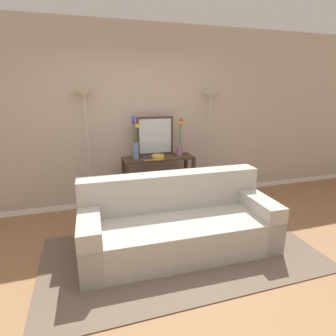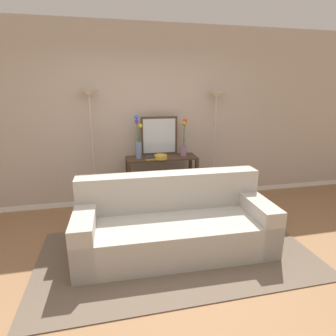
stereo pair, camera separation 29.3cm
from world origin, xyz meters
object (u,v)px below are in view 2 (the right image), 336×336
(floor_lamp_left, at_px, (91,117))
(fruit_bowl, at_px, (161,157))
(vase_tall_flowers, at_px, (138,142))
(book_stack, at_px, (151,158))
(console_table, at_px, (162,173))
(floor_lamp_right, at_px, (215,116))
(wall_mirror, at_px, (159,136))
(couch, at_px, (174,224))
(book_row_under_console, at_px, (147,205))
(vase_short_flowers, at_px, (184,142))

(floor_lamp_left, bearing_deg, fruit_bowl, -14.76)
(vase_tall_flowers, distance_m, book_stack, 0.30)
(console_table, bearing_deg, floor_lamp_right, 8.49)
(console_table, height_order, vase_tall_flowers, vase_tall_flowers)
(floor_lamp_right, height_order, wall_mirror, floor_lamp_right)
(couch, bearing_deg, book_stack, 94.81)
(fruit_bowl, bearing_deg, book_row_under_console, 148.19)
(vase_short_flowers, bearing_deg, book_row_under_console, -178.82)
(wall_mirror, height_order, fruit_bowl, wall_mirror)
(book_stack, bearing_deg, vase_short_flowers, 11.88)
(console_table, bearing_deg, wall_mirror, 91.30)
(couch, height_order, vase_short_flowers, vase_short_flowers)
(console_table, distance_m, fruit_bowl, 0.33)
(console_table, xyz_separation_m, book_stack, (-0.19, -0.10, 0.29))
(couch, xyz_separation_m, vase_tall_flowers, (-0.26, 1.21, 0.80))
(book_row_under_console, bearing_deg, book_stack, -64.88)
(book_row_under_console, bearing_deg, couch, -83.32)
(book_stack, bearing_deg, wall_mirror, 54.71)
(floor_lamp_right, bearing_deg, console_table, -171.51)
(wall_mirror, relative_size, vase_tall_flowers, 0.92)
(wall_mirror, distance_m, vase_tall_flowers, 0.40)
(floor_lamp_left, bearing_deg, wall_mirror, 1.33)
(couch, bearing_deg, fruit_bowl, 86.89)
(vase_tall_flowers, relative_size, book_stack, 3.51)
(floor_lamp_right, relative_size, wall_mirror, 3.01)
(floor_lamp_right, height_order, book_row_under_console, floor_lamp_right)
(fruit_bowl, bearing_deg, book_stack, 172.31)
(console_table, height_order, wall_mirror, wall_mirror)
(couch, relative_size, floor_lamp_right, 1.25)
(couch, distance_m, console_table, 1.25)
(wall_mirror, distance_m, book_row_under_console, 1.14)
(couch, xyz_separation_m, floor_lamp_left, (-0.94, 1.36, 1.17))
(couch, distance_m, floor_lamp_right, 2.05)
(vase_short_flowers, xyz_separation_m, book_row_under_console, (-0.61, -0.01, -1.01))
(floor_lamp_left, xyz_separation_m, vase_short_flowers, (1.41, -0.13, -0.41))
(vase_tall_flowers, relative_size, fruit_bowl, 3.34)
(console_table, xyz_separation_m, fruit_bowl, (-0.04, -0.13, 0.31))
(vase_short_flowers, xyz_separation_m, book_stack, (-0.56, -0.12, -0.19))
(fruit_bowl, height_order, book_row_under_console, fruit_bowl)
(couch, height_order, floor_lamp_right, floor_lamp_right)
(vase_tall_flowers, bearing_deg, wall_mirror, 25.34)
(wall_mirror, height_order, vase_short_flowers, wall_mirror)
(wall_mirror, xyz_separation_m, vase_tall_flowers, (-0.36, -0.17, -0.05))
(floor_lamp_left, bearing_deg, vase_tall_flowers, -11.92)
(floor_lamp_right, relative_size, fruit_bowl, 9.24)
(floor_lamp_left, height_order, fruit_bowl, floor_lamp_left)
(console_table, bearing_deg, vase_tall_flowers, -179.14)
(couch, relative_size, book_row_under_console, 5.63)
(console_table, distance_m, book_stack, 0.37)
(wall_mirror, bearing_deg, vase_tall_flowers, -154.66)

